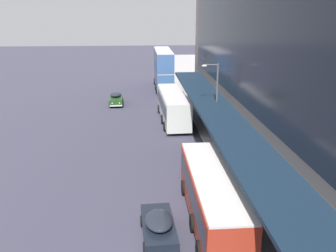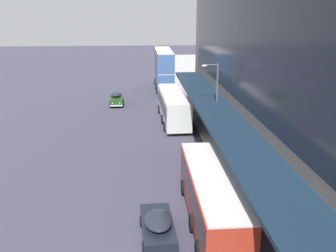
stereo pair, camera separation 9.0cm
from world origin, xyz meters
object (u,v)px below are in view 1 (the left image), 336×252
sedan_oncoming_front (159,226)px  fire_hydrant (215,145)px  transit_bus_kerbside_front (173,105)px  sedan_lead_near (116,98)px  transit_bus_kerbside_rear (163,68)px  street_lamp (215,98)px  transit_bus_kerbside_far (212,195)px

sedan_oncoming_front → fire_hydrant: (5.73, 13.05, -0.26)m
transit_bus_kerbside_front → fire_hydrant: (2.95, -9.25, -1.36)m
sedan_lead_near → transit_bus_kerbside_rear: bearing=54.7°
street_lamp → fire_hydrant: size_ratio=10.49×
transit_bus_kerbside_rear → sedan_oncoming_front: size_ratio=2.55×
sedan_lead_near → street_lamp: 19.30m
fire_hydrant → transit_bus_kerbside_rear: bearing=96.0°
fire_hydrant → transit_bus_kerbside_far: bearing=-102.5°
transit_bus_kerbside_far → fire_hydrant: transit_bus_kerbside_far is taller
sedan_lead_near → fire_hydrant: (9.73, -17.60, -0.30)m
sedan_oncoming_front → street_lamp: size_ratio=0.60×
sedan_lead_near → street_lamp: street_lamp is taller
transit_bus_kerbside_far → fire_hydrant: size_ratio=15.19×
sedan_oncoming_front → fire_hydrant: size_ratio=6.34×
transit_bus_kerbside_rear → sedan_oncoming_front: 40.54m
transit_bus_kerbside_far → street_lamp: 13.58m
transit_bus_kerbside_far → fire_hydrant: bearing=77.5°
street_lamp → fire_hydrant: street_lamp is taller
transit_bus_kerbside_front → sedan_oncoming_front: size_ratio=2.48×
transit_bus_kerbside_far → fire_hydrant: (2.59, 11.68, -1.28)m
transit_bus_kerbside_front → transit_bus_kerbside_rear: 18.12m
transit_bus_kerbside_rear → sedan_lead_near: size_ratio=2.49×
transit_bus_kerbside_rear → fire_hydrant: 27.60m
transit_bus_kerbside_rear → transit_bus_kerbside_far: transit_bus_kerbside_rear is taller
sedan_lead_near → fire_hydrant: sedan_lead_near is taller
sedan_lead_near → street_lamp: size_ratio=0.62×
transit_bus_kerbside_rear → transit_bus_kerbside_front: bearing=-90.3°
street_lamp → fire_hydrant: (-0.09, -1.38, -3.90)m
transit_bus_kerbside_far → fire_hydrant: 12.03m
sedan_oncoming_front → street_lamp: (5.81, 14.42, 3.64)m
sedan_lead_near → street_lamp: (9.82, -16.22, 3.60)m
street_lamp → fire_hydrant: 4.14m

